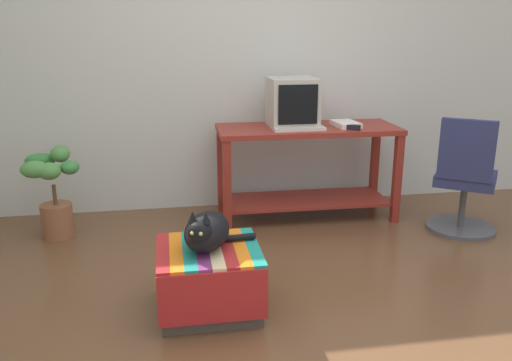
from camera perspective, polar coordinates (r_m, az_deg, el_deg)
name	(u,v)px	position (r m, az deg, el deg)	size (l,w,h in m)	color
ground_plane	(297,323)	(2.93, 4.48, -15.04)	(14.00, 14.00, 0.00)	brown
back_wall	(241,54)	(4.52, -1.63, 13.50)	(8.00, 0.10, 2.60)	silver
desk	(307,156)	(4.29, 5.51, 2.61)	(1.44, 0.58, 0.75)	maroon
tv_monitor	(292,103)	(4.21, 3.95, 8.33)	(0.37, 0.39, 0.38)	#BCB7A8
keyboard	(299,129)	(4.09, 4.62, 5.60)	(0.40, 0.15, 0.02)	beige
book	(345,124)	(4.28, 9.61, 6.02)	(0.17, 0.26, 0.04)	white
ottoman_with_blanket	(209,279)	(2.97, -5.06, -10.53)	(0.56, 0.54, 0.36)	#4C4238
cat	(207,231)	(2.84, -5.34, -5.45)	(0.45, 0.43, 0.26)	black
potted_plant	(53,193)	(4.15, -21.01, -1.24)	(0.41, 0.36, 0.68)	brown
office_chair	(465,183)	(4.26, 21.55, -0.30)	(0.59, 0.59, 0.89)	#4C4C51
stapler	(353,127)	(4.15, 10.43, 5.66)	(0.04, 0.11, 0.04)	black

